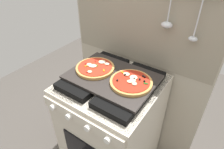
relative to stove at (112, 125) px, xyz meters
The scene contains 5 objects.
kitchen_backsplash 0.48m from the stove, 89.76° to the left, with size 1.10×0.09×1.55m.
stove is the anchor object (origin of this frame).
baking_tray 0.46m from the stove, 90.00° to the left, with size 0.54×0.38×0.02m, color #2D2826.
pizza_left 0.50m from the stove, behind, with size 0.25×0.25×0.03m.
pizza_right 0.50m from the stove, ahead, with size 0.25×0.25×0.03m.
Camera 1 is at (0.55, -0.80, 1.61)m, focal length 30.62 mm.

